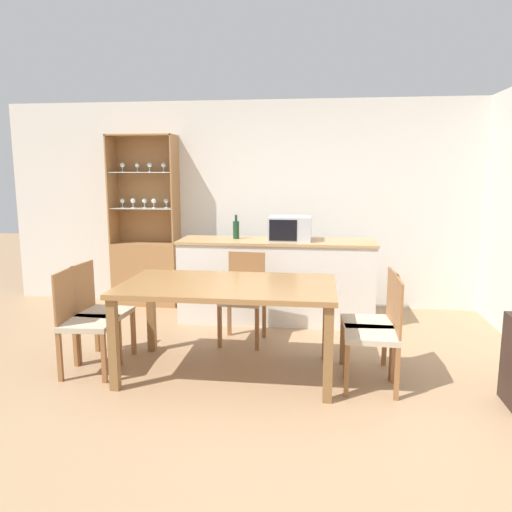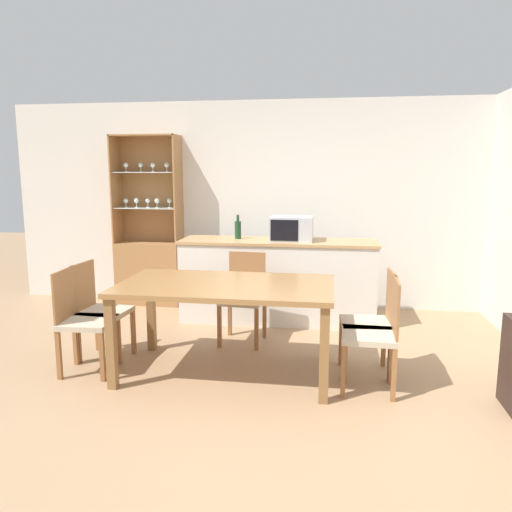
# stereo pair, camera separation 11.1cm
# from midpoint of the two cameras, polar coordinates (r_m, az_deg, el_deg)

# --- Properties ---
(ground_plane) EXTENTS (18.00, 18.00, 0.00)m
(ground_plane) POSITION_cam_midpoint_polar(r_m,az_deg,el_deg) (4.05, -1.85, -15.11)
(ground_plane) COLOR #A37F5B
(wall_back) EXTENTS (6.80, 0.06, 2.55)m
(wall_back) POSITION_cam_midpoint_polar(r_m,az_deg,el_deg) (6.29, 2.45, 5.86)
(wall_back) COLOR silver
(wall_back) RESTS_ON ground_plane
(kitchen_counter) EXTENTS (2.20, 0.61, 0.93)m
(kitchen_counter) POSITION_cam_midpoint_polar(r_m,az_deg,el_deg) (5.68, 3.08, -2.82)
(kitchen_counter) COLOR silver
(kitchen_counter) RESTS_ON ground_plane
(display_cabinet) EXTENTS (0.83, 0.36, 2.13)m
(display_cabinet) POSITION_cam_midpoint_polar(r_m,az_deg,el_deg) (6.54, -11.56, -0.19)
(display_cabinet) COLOR #A37042
(display_cabinet) RESTS_ON ground_plane
(dining_table) EXTENTS (1.77, 1.00, 0.78)m
(dining_table) POSITION_cam_midpoint_polar(r_m,az_deg,el_deg) (4.15, -2.68, -4.28)
(dining_table) COLOR olive
(dining_table) RESTS_ON ground_plane
(dining_chair_head_far) EXTENTS (0.44, 0.44, 0.89)m
(dining_chair_head_far) POSITION_cam_midpoint_polar(r_m,az_deg,el_deg) (4.99, -0.78, -4.74)
(dining_chair_head_far) COLOR #C1B299
(dining_chair_head_far) RESTS_ON ground_plane
(dining_chair_side_left_far) EXTENTS (0.44, 0.44, 0.89)m
(dining_chair_side_left_far) POSITION_cam_midpoint_polar(r_m,az_deg,el_deg) (4.73, -16.81, -5.99)
(dining_chair_side_left_far) COLOR #C1B299
(dining_chair_side_left_far) RESTS_ON ground_plane
(dining_chair_side_right_far) EXTENTS (0.44, 0.44, 0.89)m
(dining_chair_side_right_far) POSITION_cam_midpoint_polar(r_m,az_deg,el_deg) (4.31, 13.80, -7.40)
(dining_chair_side_right_far) COLOR #C1B299
(dining_chair_side_right_far) RESTS_ON ground_plane
(dining_chair_side_left_near) EXTENTS (0.43, 0.43, 0.89)m
(dining_chair_side_left_near) POSITION_cam_midpoint_polar(r_m,az_deg,el_deg) (4.47, -18.49, -7.00)
(dining_chair_side_left_near) COLOR #C1B299
(dining_chair_side_left_near) RESTS_ON ground_plane
(dining_chair_side_right_near) EXTENTS (0.42, 0.42, 0.89)m
(dining_chair_side_right_near) POSITION_cam_midpoint_polar(r_m,az_deg,el_deg) (4.02, 14.19, -8.66)
(dining_chair_side_right_near) COLOR #C1B299
(dining_chair_side_right_near) RESTS_ON ground_plane
(microwave) EXTENTS (0.47, 0.38, 0.27)m
(microwave) POSITION_cam_midpoint_polar(r_m,az_deg,el_deg) (5.57, 4.66, 3.15)
(microwave) COLOR #B7BABF
(microwave) RESTS_ON kitchen_counter
(wine_bottle) EXTENTS (0.07, 0.07, 0.27)m
(wine_bottle) POSITION_cam_midpoint_polar(r_m,az_deg,el_deg) (5.71, -1.52, 3.08)
(wine_bottle) COLOR #193D23
(wine_bottle) RESTS_ON kitchen_counter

